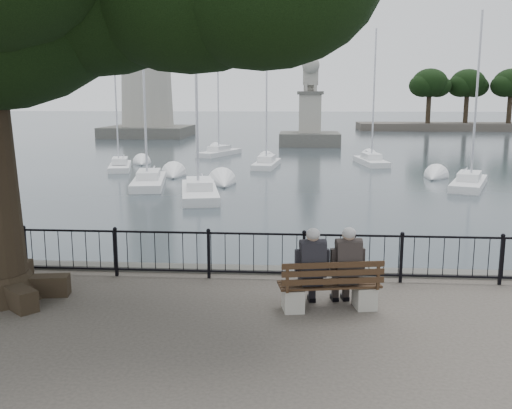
# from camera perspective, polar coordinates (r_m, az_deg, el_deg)

# --- Properties ---
(harbor) EXTENTS (260.00, 260.00, 1.20)m
(harbor) POSITION_cam_1_polar(r_m,az_deg,el_deg) (12.76, 0.17, -8.89)
(harbor) COLOR #474643
(harbor) RESTS_ON ground
(railing) EXTENTS (22.06, 0.06, 1.00)m
(railing) POSITION_cam_1_polar(r_m,az_deg,el_deg) (11.97, 0.00, -4.90)
(railing) COLOR black
(railing) RESTS_ON ground
(bench) EXTENTS (1.89, 0.86, 0.96)m
(bench) POSITION_cam_1_polar(r_m,az_deg,el_deg) (10.43, 7.38, -8.65)
(bench) COLOR gray
(bench) RESTS_ON ground
(person_left) EXTENTS (0.51, 0.81, 1.53)m
(person_left) POSITION_cam_1_polar(r_m,az_deg,el_deg) (10.34, 5.50, -6.64)
(person_left) COLOR black
(person_left) RESTS_ON ground
(person_right) EXTENTS (0.51, 0.81, 1.53)m
(person_right) POSITION_cam_1_polar(r_m,az_deg,el_deg) (10.49, 8.97, -6.48)
(person_right) COLOR black
(person_right) RESTS_ON ground
(lighthouse) EXTENTS (10.19, 10.19, 31.11)m
(lighthouse) POSITION_cam_1_polar(r_m,az_deg,el_deg) (73.94, -11.06, 16.89)
(lighthouse) COLOR #474643
(lighthouse) RESTS_ON ground
(lion_monument) EXTENTS (6.07, 6.07, 8.93)m
(lion_monument) POSITION_cam_1_polar(r_m,az_deg,el_deg) (59.00, 5.39, 8.09)
(lion_monument) COLOR #474643
(lion_monument) RESTS_ON ground
(sailboat_a) EXTENTS (2.64, 5.99, 11.09)m
(sailboat_a) POSITION_cam_1_polar(r_m,az_deg,el_deg) (32.03, -10.67, 2.43)
(sailboat_a) COLOR white
(sailboat_a) RESTS_ON ground
(sailboat_b) EXTENTS (2.84, 6.23, 12.94)m
(sailboat_b) POSITION_cam_1_polar(r_m,az_deg,el_deg) (28.09, -5.68, 1.52)
(sailboat_b) COLOR white
(sailboat_b) RESTS_ON ground
(sailboat_d) EXTENTS (3.38, 5.59, 9.39)m
(sailboat_d) POSITION_cam_1_polar(r_m,az_deg,el_deg) (33.04, 20.52, 2.13)
(sailboat_d) COLOR white
(sailboat_d) RESTS_ON ground
(sailboat_e) EXTENTS (2.52, 5.01, 11.43)m
(sailboat_e) POSITION_cam_1_polar(r_m,az_deg,el_deg) (39.82, -13.45, 3.94)
(sailboat_e) COLOR white
(sailboat_e) RESTS_ON ground
(sailboat_f) EXTENTS (1.90, 5.16, 11.35)m
(sailboat_f) POSITION_cam_1_polar(r_m,az_deg,el_deg) (40.17, 1.06, 4.27)
(sailboat_f) COLOR white
(sailboat_f) RESTS_ON ground
(sailboat_g) EXTENTS (2.19, 5.40, 9.76)m
(sailboat_g) POSITION_cam_1_polar(r_m,az_deg,el_deg) (42.60, 11.42, 4.36)
(sailboat_g) COLOR white
(sailboat_g) RESTS_ON ground
(sailboat_h) EXTENTS (3.35, 5.49, 13.22)m
(sailboat_h) POSITION_cam_1_polar(r_m,az_deg,el_deg) (48.46, -3.69, 5.38)
(sailboat_h) COLOR white
(sailboat_h) RESTS_ON ground
(far_shore) EXTENTS (30.00, 8.60, 9.18)m
(far_shore) POSITION_cam_1_polar(r_m,az_deg,el_deg) (91.85, 20.10, 9.47)
(far_shore) COLOR #413C36
(far_shore) RESTS_ON ground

